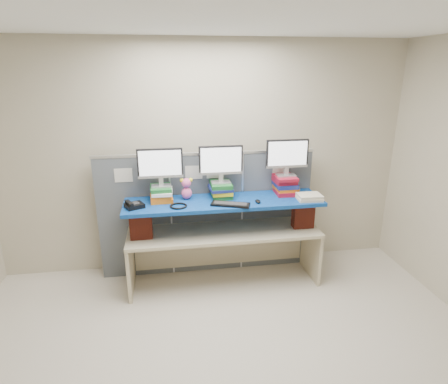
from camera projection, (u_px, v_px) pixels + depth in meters
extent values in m
cube|color=#BAB099|center=(232.00, 222.00, 2.71)|extent=(5.00, 4.00, 2.80)
cube|color=beige|center=(231.00, 375.00, 3.15)|extent=(5.00, 4.00, 0.01)
cube|color=white|center=(234.00, 9.00, 2.27)|extent=(5.00, 4.00, 0.01)
cube|color=#4A4F57|center=(135.00, 219.00, 4.46)|extent=(0.85, 0.05, 1.50)
cube|color=#4A4F57|center=(207.00, 215.00, 4.58)|extent=(0.85, 0.05, 1.50)
cube|color=#4A4F57|center=(275.00, 211.00, 4.71)|extent=(0.85, 0.05, 1.50)
cube|color=silver|center=(206.00, 153.00, 4.34)|extent=(2.60, 0.06, 0.03)
cube|color=silver|center=(123.00, 175.00, 4.24)|extent=(0.20, 0.00, 0.16)
cube|color=silver|center=(194.00, 172.00, 4.36)|extent=(0.20, 0.00, 0.16)
cube|color=silver|center=(215.00, 172.00, 4.39)|extent=(0.20, 0.00, 0.16)
cube|color=silver|center=(281.00, 169.00, 4.51)|extent=(0.20, 0.00, 0.16)
cube|color=#C1B493|center=(224.00, 232.00, 4.34)|extent=(2.21, 0.66, 0.04)
cube|color=#C1B493|center=(131.00, 265.00, 4.28)|extent=(0.04, 0.60, 0.63)
cube|color=#C1B493|center=(311.00, 251.00, 4.61)|extent=(0.04, 0.60, 0.63)
cube|color=maroon|center=(141.00, 224.00, 4.09)|extent=(0.24, 0.13, 0.33)
cube|color=maroon|center=(303.00, 214.00, 4.37)|extent=(0.24, 0.13, 0.33)
cube|color=navy|center=(224.00, 202.00, 4.22)|extent=(2.23, 0.58, 0.04)
cube|color=#D36513|center=(162.00, 198.00, 4.22)|extent=(0.26, 0.31, 0.05)
cube|color=#D36513|center=(161.00, 195.00, 4.19)|extent=(0.22, 0.27, 0.04)
cube|color=white|center=(162.00, 192.00, 4.18)|extent=(0.23, 0.30, 0.04)
cube|color=#185D26|center=(161.00, 188.00, 4.18)|extent=(0.24, 0.30, 0.04)
cube|color=#185D26|center=(222.00, 195.00, 4.32)|extent=(0.23, 0.29, 0.05)
cube|color=yellow|center=(222.00, 191.00, 4.29)|extent=(0.23, 0.27, 0.05)
cube|color=navy|center=(220.00, 188.00, 4.28)|extent=(0.27, 0.31, 0.03)
cube|color=#185D26|center=(221.00, 185.00, 4.28)|extent=(0.24, 0.29, 0.05)
cube|color=maroon|center=(285.00, 192.00, 4.43)|extent=(0.22, 0.29, 0.05)
cube|color=#D36513|center=(286.00, 188.00, 4.42)|extent=(0.26, 0.28, 0.04)
cube|color=navy|center=(285.00, 184.00, 4.41)|extent=(0.25, 0.30, 0.05)
cube|color=maroon|center=(284.00, 180.00, 4.40)|extent=(0.25, 0.28, 0.05)
cube|color=maroon|center=(285.00, 177.00, 4.37)|extent=(0.24, 0.30, 0.03)
cube|color=#B2B2B7|center=(161.00, 186.00, 4.17)|extent=(0.22, 0.14, 0.01)
cube|color=#B2B2B7|center=(161.00, 181.00, 4.15)|extent=(0.05, 0.04, 0.09)
cube|color=black|center=(160.00, 163.00, 4.09)|extent=(0.50, 0.04, 0.33)
cube|color=white|center=(160.00, 164.00, 4.07)|extent=(0.46, 0.01, 0.29)
cube|color=#B2B2B7|center=(221.00, 182.00, 4.27)|extent=(0.22, 0.14, 0.01)
cube|color=#B2B2B7|center=(221.00, 178.00, 4.25)|extent=(0.05, 0.04, 0.09)
cube|color=black|center=(221.00, 160.00, 4.18)|extent=(0.50, 0.04, 0.33)
cube|color=white|center=(221.00, 160.00, 4.17)|extent=(0.46, 0.01, 0.29)
cube|color=#B2B2B7|center=(286.00, 175.00, 4.37)|extent=(0.22, 0.14, 0.01)
cube|color=#B2B2B7|center=(286.00, 171.00, 4.35)|extent=(0.05, 0.04, 0.09)
cube|color=black|center=(287.00, 154.00, 4.29)|extent=(0.50, 0.04, 0.33)
cube|color=white|center=(288.00, 154.00, 4.27)|extent=(0.46, 0.01, 0.29)
cube|color=black|center=(230.00, 204.00, 4.06)|extent=(0.44, 0.27, 0.02)
cube|color=#28282A|center=(230.00, 203.00, 4.05)|extent=(0.37, 0.21, 0.00)
ellipsoid|color=black|center=(258.00, 201.00, 4.14)|extent=(0.07, 0.11, 0.03)
cube|color=black|center=(134.00, 206.00, 3.99)|extent=(0.23, 0.23, 0.05)
cube|color=#28282A|center=(134.00, 203.00, 3.98)|extent=(0.12, 0.12, 0.01)
cube|color=black|center=(129.00, 203.00, 3.95)|extent=(0.11, 0.17, 0.03)
torus|color=black|center=(178.00, 206.00, 4.02)|extent=(0.23, 0.23, 0.02)
ellipsoid|color=#F15C9D|center=(187.00, 193.00, 4.24)|extent=(0.12, 0.11, 0.14)
sphere|color=#F15C9D|center=(186.00, 183.00, 4.20)|extent=(0.11, 0.11, 0.11)
sphere|color=yellow|center=(182.00, 180.00, 4.18)|extent=(0.05, 0.05, 0.05)
sphere|color=yellow|center=(191.00, 180.00, 4.20)|extent=(0.05, 0.05, 0.05)
cube|color=beige|center=(309.00, 198.00, 4.23)|extent=(0.28, 0.22, 0.03)
cube|color=beige|center=(309.00, 196.00, 4.22)|extent=(0.26, 0.21, 0.03)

